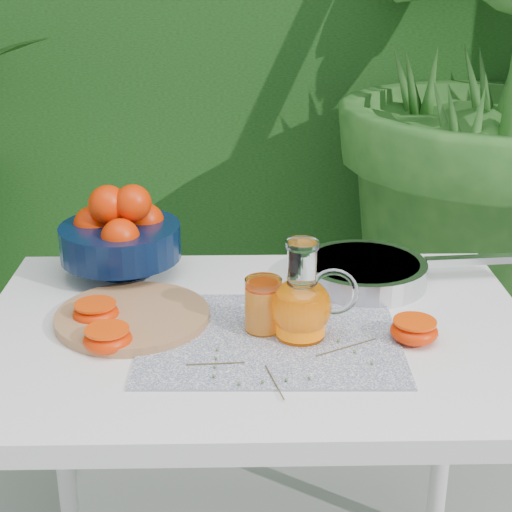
{
  "coord_description": "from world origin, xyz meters",
  "views": [
    {
      "loc": [
        0.11,
        -1.19,
        1.39
      ],
      "look_at": [
        0.13,
        0.09,
        0.88
      ],
      "focal_mm": 55.0,
      "sensor_mm": 36.0,
      "label": 1
    }
  ],
  "objects_px": {
    "fruit_bowl": "(120,234)",
    "white_table": "(256,367)",
    "juice_pitcher": "(302,304)",
    "saute_pan": "(365,271)",
    "cutting_board": "(133,317)"
  },
  "relations": [
    {
      "from": "juice_pitcher",
      "to": "saute_pan",
      "type": "xyz_separation_m",
      "value": [
        0.15,
        0.24,
        -0.04
      ]
    },
    {
      "from": "juice_pitcher",
      "to": "saute_pan",
      "type": "bearing_deg",
      "value": 58.14
    },
    {
      "from": "cutting_board",
      "to": "fruit_bowl",
      "type": "relative_size",
      "value": 0.99
    },
    {
      "from": "cutting_board",
      "to": "juice_pitcher",
      "type": "distance_m",
      "value": 0.32
    },
    {
      "from": "juice_pitcher",
      "to": "saute_pan",
      "type": "height_order",
      "value": "juice_pitcher"
    },
    {
      "from": "fruit_bowl",
      "to": "white_table",
      "type": "bearing_deg",
      "value": -42.46
    },
    {
      "from": "fruit_bowl",
      "to": "saute_pan",
      "type": "distance_m",
      "value": 0.5
    },
    {
      "from": "fruit_bowl",
      "to": "juice_pitcher",
      "type": "relative_size",
      "value": 1.61
    },
    {
      "from": "fruit_bowl",
      "to": "saute_pan",
      "type": "relative_size",
      "value": 0.62
    },
    {
      "from": "white_table",
      "to": "juice_pitcher",
      "type": "height_order",
      "value": "juice_pitcher"
    },
    {
      "from": "fruit_bowl",
      "to": "juice_pitcher",
      "type": "xyz_separation_m",
      "value": [
        0.35,
        -0.29,
        -0.02
      ]
    },
    {
      "from": "white_table",
      "to": "juice_pitcher",
      "type": "xyz_separation_m",
      "value": [
        0.08,
        -0.04,
        0.15
      ]
    },
    {
      "from": "cutting_board",
      "to": "juice_pitcher",
      "type": "xyz_separation_m",
      "value": [
        0.3,
        -0.07,
        0.06
      ]
    },
    {
      "from": "saute_pan",
      "to": "cutting_board",
      "type": "bearing_deg",
      "value": -159.74
    },
    {
      "from": "white_table",
      "to": "fruit_bowl",
      "type": "relative_size",
      "value": 3.52
    }
  ]
}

